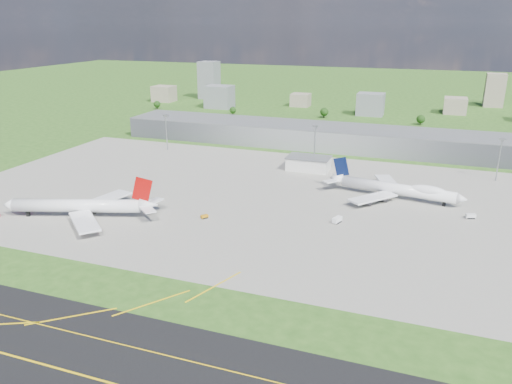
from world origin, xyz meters
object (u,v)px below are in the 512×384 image
(tug_yellow, at_px, (204,217))
(van_white_near, at_px, (337,220))
(van_white_far, at_px, (471,216))
(airliner_red_twin, at_px, (83,206))
(crash_tender, at_px, (28,204))
(airliner_blue_quad, at_px, (397,189))

(tug_yellow, xyz_separation_m, van_white_near, (60.83, 16.17, 0.49))
(van_white_near, height_order, van_white_far, van_white_near)
(airliner_red_twin, bearing_deg, crash_tender, -19.63)
(tug_yellow, distance_m, van_white_far, 127.34)
(van_white_near, relative_size, van_white_far, 1.20)
(crash_tender, bearing_deg, airliner_blue_quad, 21.36)
(crash_tender, xyz_separation_m, van_white_near, (151.18, 33.34, -0.38))
(van_white_far, bearing_deg, tug_yellow, -179.95)
(airliner_red_twin, xyz_separation_m, crash_tender, (-34.73, 0.92, -3.73))
(van_white_far, bearing_deg, van_white_near, -175.15)
(van_white_near, bearing_deg, airliner_blue_quad, -7.68)
(airliner_red_twin, height_order, van_white_near, airliner_red_twin)
(crash_tender, height_order, van_white_near, crash_tender)
(airliner_red_twin, relative_size, tug_yellow, 18.67)
(airliner_blue_quad, distance_m, tug_yellow, 103.54)
(airliner_blue_quad, height_order, van_white_near, airliner_blue_quad)
(airliner_red_twin, xyz_separation_m, airliner_blue_quad, (139.43, 78.71, -0.21))
(crash_tender, relative_size, van_white_near, 1.16)
(airliner_blue_quad, xyz_separation_m, van_white_far, (35.97, -17.43, -4.09))
(van_white_near, bearing_deg, airliner_red_twin, 126.06)
(tug_yellow, xyz_separation_m, van_white_far, (119.79, 43.19, 0.30))
(airliner_blue_quad, xyz_separation_m, crash_tender, (-174.17, -77.80, -3.52))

